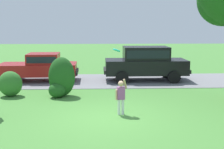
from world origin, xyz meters
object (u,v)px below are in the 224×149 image
(parked_sedan, at_px, (40,66))
(child_thrower, at_px, (121,95))
(frisbee, at_px, (117,50))
(parked_suv, at_px, (146,62))

(parked_sedan, relative_size, child_thrower, 3.46)
(parked_sedan, xyz_separation_m, frisbee, (3.94, -5.97, 1.37))
(parked_suv, bearing_deg, parked_sedan, 179.35)
(parked_sedan, xyz_separation_m, child_thrower, (4.06, -6.51, -0.13))
(child_thrower, relative_size, frisbee, 4.37)
(parked_sedan, bearing_deg, child_thrower, -58.04)
(parked_sedan, relative_size, frisbee, 15.12)
(parked_suv, relative_size, child_thrower, 3.66)
(parked_sedan, xyz_separation_m, parked_suv, (5.90, -0.07, 0.23))
(child_thrower, height_order, frisbee, frisbee)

